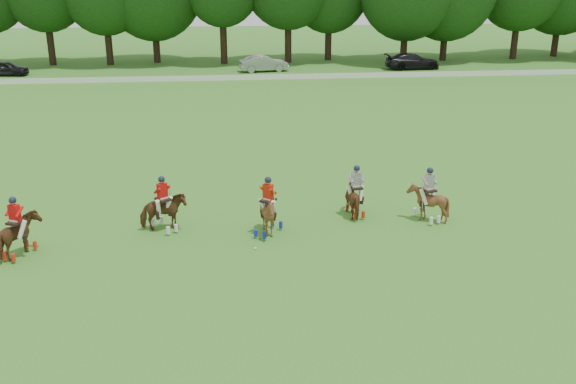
{
  "coord_description": "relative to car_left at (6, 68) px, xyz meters",
  "views": [
    {
      "loc": [
        -0.32,
        -19.17,
        9.81
      ],
      "look_at": [
        2.08,
        4.2,
        1.4
      ],
      "focal_mm": 40.0,
      "sensor_mm": 36.0,
      "label": 1
    }
  ],
  "objects": [
    {
      "name": "polo_red_b",
      "position": [
        17.33,
        -38.31,
        0.11
      ],
      "size": [
        1.93,
        1.89,
        2.21
      ],
      "color": "#4F2815",
      "rests_on": "ground"
    },
    {
      "name": "polo_stripe_a",
      "position": [
        25.01,
        -37.52,
        0.09
      ],
      "size": [
        1.07,
        1.76,
        2.15
      ],
      "color": "#4F2815",
      "rests_on": "ground"
    },
    {
      "name": "polo_red_a",
      "position": [
        12.43,
        -40.17,
        0.13
      ],
      "size": [
        1.48,
        1.97,
        2.23
      ],
      "color": "#4F2815",
      "rests_on": "ground"
    },
    {
      "name": "polo_stripe_b",
      "position": [
        27.78,
        -38.35,
        0.12
      ],
      "size": [
        1.59,
        1.69,
        2.23
      ],
      "color": "#4F2815",
      "rests_on": "ground"
    },
    {
      "name": "car_mid",
      "position": [
        23.78,
        0.0,
        0.09
      ],
      "size": [
        4.8,
        2.3,
        1.52
      ],
      "primitive_type": "imported",
      "rotation": [
        0.0,
        0.0,
        1.73
      ],
      "color": "#97979C",
      "rests_on": "ground"
    },
    {
      "name": "car_right",
      "position": [
        38.33,
        0.0,
        0.1
      ],
      "size": [
        5.4,
        2.45,
        1.53
      ],
      "primitive_type": "imported",
      "rotation": [
        0.0,
        0.0,
        1.63
      ],
      "color": "black",
      "rests_on": "ground"
    },
    {
      "name": "car_left",
      "position": [
        0.0,
        0.0,
        0.0
      ],
      "size": [
        4.03,
        1.88,
        1.34
      ],
      "primitive_type": "imported",
      "rotation": [
        0.0,
        0.0,
        1.49
      ],
      "color": "black",
      "rests_on": "ground"
    },
    {
      "name": "polo_red_c",
      "position": [
        21.32,
        -39.12,
        0.16
      ],
      "size": [
        1.91,
        1.94,
        2.31
      ],
      "color": "#4F2815",
      "rests_on": "ground"
    },
    {
      "name": "ground",
      "position": [
        20.07,
        -42.5,
        -0.67
      ],
      "size": [
        180.0,
        180.0,
        0.0
      ],
      "primitive_type": "plane",
      "color": "#2C7020",
      "rests_on": "ground"
    },
    {
      "name": "boundary_rail",
      "position": [
        20.07,
        -4.5,
        -0.45
      ],
      "size": [
        120.0,
        0.1,
        0.44
      ],
      "primitive_type": "cube",
      "color": "white",
      "rests_on": "ground"
    },
    {
      "name": "polo_ball",
      "position": [
        20.73,
        -40.46,
        -0.62
      ],
      "size": [
        0.09,
        0.09,
        0.09
      ],
      "primitive_type": "sphere",
      "color": "white",
      "rests_on": "ground"
    }
  ]
}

